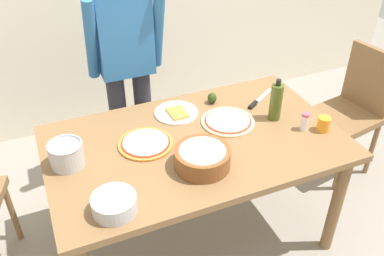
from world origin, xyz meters
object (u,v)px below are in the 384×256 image
object	(u,v)px
dining_table	(196,154)
plate_with_slice	(177,113)
popcorn_bowl	(202,156)
avocado	(212,98)
salt_shaker	(305,122)
steel_pot	(66,154)
person_cook	(126,59)
chef_knife	(258,101)
pizza_raw_on_board	(228,121)
pizza_cooked_on_tray	(146,143)
chair_wooden_right	(354,106)
olive_oil_bottle	(276,102)
cup_orange	(324,124)
mixing_bowl_steel	(114,204)

from	to	relation	value
dining_table	plate_with_slice	xyz separation A→B (m)	(0.00, 0.29, 0.10)
popcorn_bowl	avocado	bearing A→B (deg)	60.18
plate_with_slice	salt_shaker	distance (m)	0.74
dining_table	steel_pot	world-z (taller)	steel_pot
person_cook	avocado	distance (m)	0.62
popcorn_bowl	avocado	xyz separation A→B (m)	(0.30, 0.53, -0.03)
plate_with_slice	popcorn_bowl	xyz separation A→B (m)	(-0.06, -0.50, 0.05)
plate_with_slice	chef_knife	bearing A→B (deg)	-7.34
pizza_raw_on_board	salt_shaker	xyz separation A→B (m)	(0.36, -0.23, 0.04)
pizza_cooked_on_tray	dining_table	bearing A→B (deg)	-14.86
person_cook	chair_wooden_right	xyz separation A→B (m)	(1.48, -0.55, -0.40)
chef_knife	chair_wooden_right	bearing A→B (deg)	-0.81
plate_with_slice	salt_shaker	xyz separation A→B (m)	(0.60, -0.43, 0.04)
olive_oil_bottle	avocado	xyz separation A→B (m)	(-0.26, 0.30, -0.08)
pizza_raw_on_board	pizza_cooked_on_tray	size ratio (longest dim) A/B	1.04
chair_wooden_right	steel_pot	distance (m)	2.02
chair_wooden_right	pizza_cooked_on_tray	world-z (taller)	chair_wooden_right
chair_wooden_right	cup_orange	xyz separation A→B (m)	(-0.63, -0.40, 0.26)
pizza_cooked_on_tray	cup_orange	bearing A→B (deg)	-15.21
plate_with_slice	salt_shaker	bearing A→B (deg)	-35.46
steel_pot	avocado	xyz separation A→B (m)	(0.92, 0.26, -0.03)
cup_orange	avocado	size ratio (longest dim) A/B	1.21
plate_with_slice	steel_pot	bearing A→B (deg)	-161.55
plate_with_slice	olive_oil_bottle	bearing A→B (deg)	-27.68
popcorn_bowl	chair_wooden_right	bearing A→B (deg)	16.94
dining_table	chair_wooden_right	world-z (taller)	chair_wooden_right
chef_knife	pizza_raw_on_board	bearing A→B (deg)	-154.13
pizza_raw_on_board	avocado	distance (m)	0.23
mixing_bowl_steel	cup_orange	distance (m)	1.24
chef_knife	salt_shaker	bearing A→B (deg)	-76.84
chair_wooden_right	cup_orange	size ratio (longest dim) A/B	11.18
dining_table	popcorn_bowl	bearing A→B (deg)	-104.63
chair_wooden_right	cup_orange	bearing A→B (deg)	-147.49
pizza_raw_on_board	mixing_bowl_steel	xyz separation A→B (m)	(-0.77, -0.43, 0.03)
chair_wooden_right	popcorn_bowl	world-z (taller)	chair_wooden_right
popcorn_bowl	pizza_raw_on_board	bearing A→B (deg)	45.13
chair_wooden_right	olive_oil_bottle	xyz separation A→B (m)	(-0.81, -0.19, 0.33)
popcorn_bowl	salt_shaker	bearing A→B (deg)	6.04
plate_with_slice	mixing_bowl_steel	xyz separation A→B (m)	(-0.53, -0.63, 0.03)
popcorn_bowl	chef_knife	bearing A→B (deg)	36.97
olive_oil_bottle	pizza_cooked_on_tray	bearing A→B (deg)	176.42
chef_knife	avocado	bearing A→B (deg)	159.96
steel_pot	chef_knife	bearing A→B (deg)	7.56
dining_table	salt_shaker	world-z (taller)	salt_shaker
cup_orange	avocado	world-z (taller)	cup_orange
steel_pot	mixing_bowl_steel	bearing A→B (deg)	-71.19
pizza_cooked_on_tray	salt_shaker	xyz separation A→B (m)	(0.86, -0.21, 0.04)
olive_oil_bottle	steel_pot	size ratio (longest dim) A/B	1.48
salt_shaker	chef_knife	xyz separation A→B (m)	(-0.08, 0.36, -0.05)
person_cook	cup_orange	size ratio (longest dim) A/B	19.06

